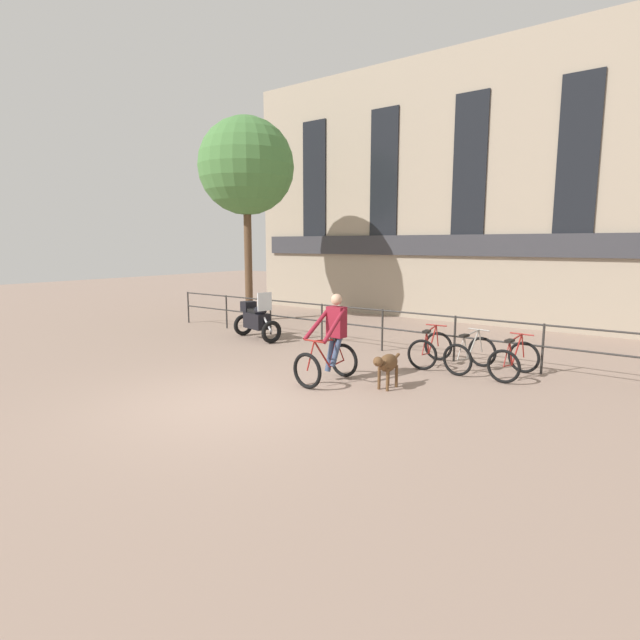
{
  "coord_description": "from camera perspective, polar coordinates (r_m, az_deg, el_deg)",
  "views": [
    {
      "loc": [
        6.07,
        -5.53,
        2.66
      ],
      "look_at": [
        -0.19,
        2.86,
        1.05
      ],
      "focal_mm": 28.0,
      "sensor_mm": 36.0,
      "label": 1
    }
  ],
  "objects": [
    {
      "name": "parked_bicycle_mid_right",
      "position": [
        10.68,
        21.3,
        -4.31
      ],
      "size": [
        0.76,
        1.17,
        0.86
      ],
      "rotation": [
        0.0,
        0.0,
        3.05
      ],
      "color": "black",
      "rests_on": "ground_plane"
    },
    {
      "name": "parked_motorcycle",
      "position": [
        14.03,
        -7.28,
        0.08
      ],
      "size": [
        1.71,
        1.0,
        1.35
      ],
      "rotation": [
        0.0,
        0.0,
        1.32
      ],
      "color": "black",
      "rests_on": "ground_plane"
    },
    {
      "name": "canal_railing",
      "position": [
        12.48,
        7.15,
        -0.32
      ],
      "size": [
        15.05,
        0.05,
        1.05
      ],
      "color": "#2D2B28",
      "rests_on": "ground_plane"
    },
    {
      "name": "building_facade",
      "position": [
        17.69,
        17.01,
        14.15
      ],
      "size": [
        18.0,
        0.72,
        8.92
      ],
      "color": "gray",
      "rests_on": "ground_plane"
    },
    {
      "name": "cyclist_with_bike",
      "position": [
        9.64,
        1.24,
        -2.6
      ],
      "size": [
        0.76,
        1.21,
        1.7
      ],
      "rotation": [
        0.0,
        0.0,
        -0.07
      ],
      "color": "black",
      "rests_on": "ground_plane"
    },
    {
      "name": "parked_bicycle_near_lamp",
      "position": [
        11.26,
        12.51,
        -3.26
      ],
      "size": [
        0.76,
        1.17,
        0.86
      ],
      "rotation": [
        0.0,
        0.0,
        3.23
      ],
      "color": "black",
      "rests_on": "ground_plane"
    },
    {
      "name": "parked_bicycle_mid_left",
      "position": [
        10.93,
        16.78,
        -3.78
      ],
      "size": [
        0.81,
        1.19,
        0.86
      ],
      "rotation": [
        0.0,
        0.0,
        3.0
      ],
      "color": "black",
      "rests_on": "ground_plane"
    },
    {
      "name": "dog",
      "position": [
        9.27,
        7.65,
        -5.0
      ],
      "size": [
        0.29,
        0.88,
        0.66
      ],
      "rotation": [
        0.0,
        0.0,
        -0.03
      ],
      "color": "brown",
      "rests_on": "ground_plane"
    },
    {
      "name": "tree_canalside_left",
      "position": [
        17.54,
        -8.42,
        16.91
      ],
      "size": [
        3.2,
        3.2,
        6.81
      ],
      "color": "brown",
      "rests_on": "ground_plane"
    },
    {
      "name": "ground_plane",
      "position": [
        8.63,
        -10.54,
        -9.36
      ],
      "size": [
        60.0,
        60.0,
        0.0
      ],
      "primitive_type": "plane",
      "color": "gray"
    }
  ]
}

